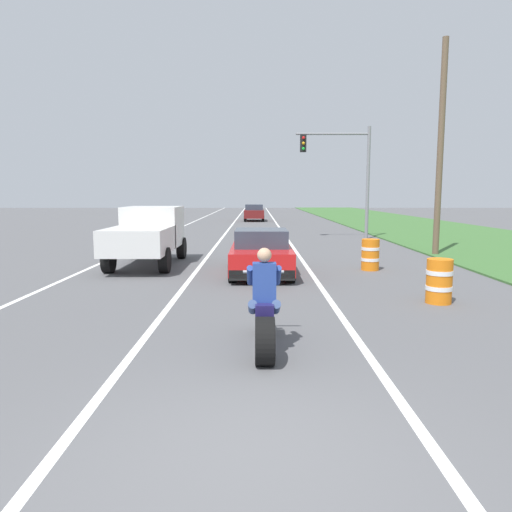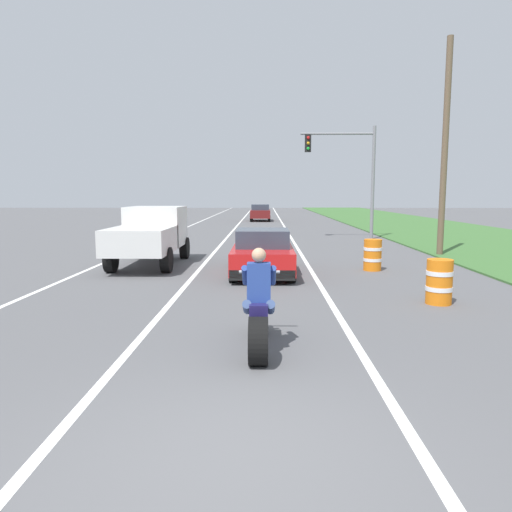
{
  "view_description": "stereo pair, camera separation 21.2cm",
  "coord_description": "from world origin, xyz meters",
  "px_view_note": "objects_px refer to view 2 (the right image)",
  "views": [
    {
      "loc": [
        0.09,
        -4.16,
        2.43
      ],
      "look_at": [
        0.11,
        6.82,
        1.0
      ],
      "focal_mm": 33.44,
      "sensor_mm": 36.0,
      "label": 1
    },
    {
      "loc": [
        0.31,
        -4.15,
        2.43
      ],
      "look_at": [
        0.11,
        6.82,
        1.0
      ],
      "focal_mm": 33.44,
      "sensor_mm": 36.0,
      "label": 2
    }
  ],
  "objects_px": {
    "traffic_light_mast_near": "(351,165)",
    "construction_barrel_nearest": "(439,282)",
    "pickup_truck_left_lane_white": "(150,233)",
    "sports_car_red": "(263,253)",
    "distant_car_far_ahead": "(260,212)",
    "motorcycle_with_rider": "(259,314)",
    "construction_barrel_mid": "(373,255)"
  },
  "relations": [
    {
      "from": "traffic_light_mast_near",
      "to": "construction_barrel_nearest",
      "type": "distance_m",
      "value": 15.86
    },
    {
      "from": "pickup_truck_left_lane_white",
      "to": "sports_car_red",
      "type": "bearing_deg",
      "value": -23.5
    },
    {
      "from": "sports_car_red",
      "to": "distant_car_far_ahead",
      "type": "height_order",
      "value": "distant_car_far_ahead"
    },
    {
      "from": "motorcycle_with_rider",
      "to": "construction_barrel_mid",
      "type": "xyz_separation_m",
      "value": [
        3.54,
        7.95,
        -0.09
      ]
    },
    {
      "from": "sports_car_red",
      "to": "pickup_truck_left_lane_white",
      "type": "relative_size",
      "value": 0.9
    },
    {
      "from": "sports_car_red",
      "to": "construction_barrel_nearest",
      "type": "distance_m",
      "value": 5.64
    },
    {
      "from": "pickup_truck_left_lane_white",
      "to": "construction_barrel_nearest",
      "type": "height_order",
      "value": "pickup_truck_left_lane_white"
    },
    {
      "from": "construction_barrel_nearest",
      "to": "distant_car_far_ahead",
      "type": "bearing_deg",
      "value": 97.41
    },
    {
      "from": "sports_car_red",
      "to": "distant_car_far_ahead",
      "type": "xyz_separation_m",
      "value": [
        -0.33,
        28.73,
        0.14
      ]
    },
    {
      "from": "sports_car_red",
      "to": "construction_barrel_nearest",
      "type": "xyz_separation_m",
      "value": [
        3.94,
        -4.04,
        -0.13
      ]
    },
    {
      "from": "pickup_truck_left_lane_white",
      "to": "motorcycle_with_rider",
      "type": "bearing_deg",
      "value": -67.0
    },
    {
      "from": "construction_barrel_mid",
      "to": "distant_car_far_ahead",
      "type": "relative_size",
      "value": 0.25
    },
    {
      "from": "construction_barrel_mid",
      "to": "pickup_truck_left_lane_white",
      "type": "bearing_deg",
      "value": 171.91
    },
    {
      "from": "motorcycle_with_rider",
      "to": "traffic_light_mast_near",
      "type": "height_order",
      "value": "traffic_light_mast_near"
    },
    {
      "from": "traffic_light_mast_near",
      "to": "sports_car_red",
      "type": "bearing_deg",
      "value": -112.27
    },
    {
      "from": "pickup_truck_left_lane_white",
      "to": "distant_car_far_ahead",
      "type": "relative_size",
      "value": 1.2
    },
    {
      "from": "sports_car_red",
      "to": "traffic_light_mast_near",
      "type": "relative_size",
      "value": 0.72
    },
    {
      "from": "motorcycle_with_rider",
      "to": "construction_barrel_mid",
      "type": "bearing_deg",
      "value": 66.0
    },
    {
      "from": "traffic_light_mast_near",
      "to": "construction_barrel_nearest",
      "type": "height_order",
      "value": "traffic_light_mast_near"
    },
    {
      "from": "motorcycle_with_rider",
      "to": "sports_car_red",
      "type": "xyz_separation_m",
      "value": [
        0.03,
        7.32,
        0.04
      ]
    },
    {
      "from": "distant_car_far_ahead",
      "to": "construction_barrel_nearest",
      "type": "bearing_deg",
      "value": -82.59
    },
    {
      "from": "sports_car_red",
      "to": "distant_car_far_ahead",
      "type": "relative_size",
      "value": 1.08
    },
    {
      "from": "pickup_truck_left_lane_white",
      "to": "traffic_light_mast_near",
      "type": "xyz_separation_m",
      "value": [
        8.53,
        9.75,
        2.85
      ]
    },
    {
      "from": "sports_car_red",
      "to": "construction_barrel_mid",
      "type": "xyz_separation_m",
      "value": [
        3.51,
        0.63,
        -0.13
      ]
    },
    {
      "from": "motorcycle_with_rider",
      "to": "construction_barrel_nearest",
      "type": "xyz_separation_m",
      "value": [
        3.97,
        3.28,
        -0.09
      ]
    },
    {
      "from": "traffic_light_mast_near",
      "to": "construction_barrel_nearest",
      "type": "relative_size",
      "value": 6.0
    },
    {
      "from": "sports_car_red",
      "to": "construction_barrel_mid",
      "type": "relative_size",
      "value": 4.3
    },
    {
      "from": "motorcycle_with_rider",
      "to": "distant_car_far_ahead",
      "type": "distance_m",
      "value": 36.06
    },
    {
      "from": "motorcycle_with_rider",
      "to": "traffic_light_mast_near",
      "type": "relative_size",
      "value": 0.37
    },
    {
      "from": "motorcycle_with_rider",
      "to": "sports_car_red",
      "type": "relative_size",
      "value": 0.51
    },
    {
      "from": "sports_car_red",
      "to": "construction_barrel_nearest",
      "type": "bearing_deg",
      "value": -45.76
    },
    {
      "from": "pickup_truck_left_lane_white",
      "to": "construction_barrel_nearest",
      "type": "distance_m",
      "value": 9.68
    }
  ]
}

